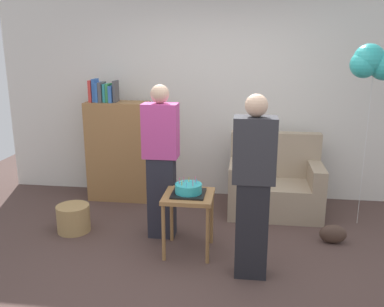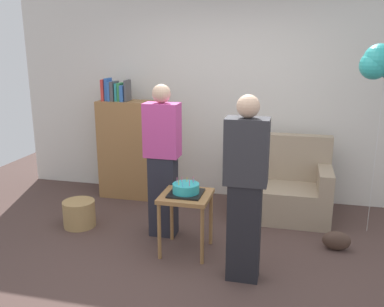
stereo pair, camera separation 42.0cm
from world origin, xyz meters
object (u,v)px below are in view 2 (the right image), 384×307
(birthday_cake, at_px, (186,189))
(person_holding_cake, at_px, (245,189))
(handbag, at_px, (336,241))
(person_blowing_candles, at_px, (163,161))
(couch, at_px, (283,188))
(wicker_basket, at_px, (79,214))
(bookshelf, at_px, (130,147))
(side_table, at_px, (186,203))
(balloon_bunch, at_px, (384,64))

(birthday_cake, distance_m, person_holding_cake, 0.73)
(handbag, bearing_deg, person_blowing_candles, -178.10)
(couch, height_order, person_holding_cake, person_holding_cake)
(handbag, bearing_deg, wicker_basket, -178.08)
(bookshelf, height_order, side_table, bookshelf)
(bookshelf, bearing_deg, birthday_cake, -50.46)
(balloon_bunch, bearing_deg, side_table, -155.16)
(side_table, relative_size, person_blowing_candles, 0.37)
(bookshelf, distance_m, wicker_basket, 1.22)
(couch, relative_size, birthday_cake, 3.44)
(couch, distance_m, bookshelf, 2.06)
(person_blowing_candles, relative_size, person_holding_cake, 1.00)
(balloon_bunch, bearing_deg, bookshelf, 169.74)
(person_holding_cake, relative_size, handbag, 5.82)
(person_holding_cake, distance_m, handbag, 1.35)
(side_table, distance_m, person_holding_cake, 0.78)
(wicker_basket, relative_size, balloon_bunch, 0.18)
(side_table, height_order, wicker_basket, side_table)
(wicker_basket, bearing_deg, side_table, -12.21)
(bookshelf, bearing_deg, wicker_basket, -100.55)
(handbag, xyz_separation_m, balloon_bunch, (0.34, 0.45, 1.73))
(birthday_cake, bearing_deg, balloon_bunch, 24.84)
(person_blowing_candles, height_order, balloon_bunch, balloon_bunch)
(bookshelf, height_order, person_blowing_candles, person_blowing_candles)
(wicker_basket, relative_size, handbag, 1.29)
(balloon_bunch, bearing_deg, person_holding_cake, -135.04)
(person_blowing_candles, distance_m, person_holding_cake, 1.16)
(couch, xyz_separation_m, handbag, (0.57, -0.78, -0.24))
(person_holding_cake, height_order, wicker_basket, person_holding_cake)
(couch, height_order, balloon_bunch, balloon_bunch)
(wicker_basket, bearing_deg, bookshelf, 79.45)
(wicker_basket, bearing_deg, couch, 21.41)
(couch, xyz_separation_m, birthday_cake, (-0.90, -1.16, 0.32))
(couch, distance_m, side_table, 1.48)
(couch, xyz_separation_m, person_blowing_candles, (-1.23, -0.84, 0.49))
(person_holding_cake, distance_m, balloon_bunch, 1.96)
(side_table, height_order, balloon_bunch, balloon_bunch)
(couch, bearing_deg, bookshelf, 174.19)
(person_blowing_candles, height_order, person_holding_cake, same)
(wicker_basket, bearing_deg, handbag, 1.92)
(person_blowing_candles, height_order, handbag, person_blowing_candles)
(couch, bearing_deg, wicker_basket, -158.59)
(person_blowing_candles, bearing_deg, side_table, -62.32)
(side_table, distance_m, birthday_cake, 0.14)
(side_table, height_order, person_holding_cake, person_holding_cake)
(bookshelf, xyz_separation_m, handbag, (2.60, -0.99, -0.58))
(couch, relative_size, person_holding_cake, 0.67)
(handbag, bearing_deg, couch, 126.19)
(person_blowing_candles, distance_m, wicker_basket, 1.21)
(bookshelf, xyz_separation_m, person_blowing_candles, (0.79, -1.05, 0.15))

